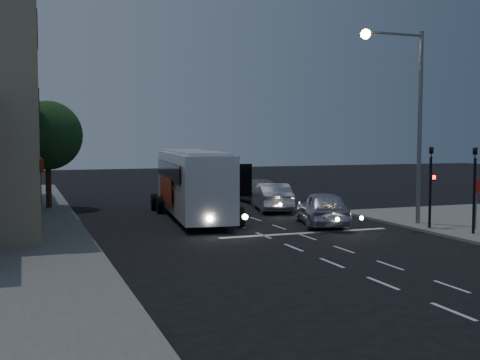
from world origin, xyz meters
name	(u,v)px	position (x,y,z in m)	size (l,w,h in m)	color
ground	(283,243)	(0.00, 0.00, 0.00)	(120.00, 120.00, 0.00)	black
road_markings	(279,230)	(1.29, 3.31, 0.00)	(8.00, 30.55, 0.01)	silver
tour_bus	(192,182)	(-1.30, 8.66, 1.90)	(3.67, 11.65, 3.51)	silver
car_suv	(322,208)	(3.74, 3.80, 0.83)	(1.96, 4.87, 1.66)	#B6B7C6
car_sedan_a	(272,197)	(3.78, 10.01, 0.80)	(1.69, 4.83, 1.59)	silver
car_sedan_b	(256,190)	(4.69, 14.83, 0.75)	(2.11, 5.18, 1.50)	#959595
car_sedan_c	(227,186)	(4.32, 19.48, 0.70)	(2.31, 5.00, 1.39)	#B6B6B6
car_extra	(200,180)	(3.75, 24.58, 0.83)	(1.75, 5.03, 1.66)	#A8A9B6
traffic_signal_main	(431,177)	(7.60, 0.78, 2.42)	(0.25, 0.35, 4.10)	black
traffic_signal_side	(475,179)	(8.30, -1.20, 2.42)	(0.18, 0.15, 4.10)	black
regulatory_sign	(477,196)	(9.30, -0.24, 1.60)	(0.45, 0.12, 2.20)	slate
streetlight	(408,104)	(7.34, 2.20, 5.73)	(3.32, 0.44, 9.00)	slate
street_tree	(47,132)	(-8.21, 15.02, 4.50)	(4.00, 4.00, 6.20)	black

